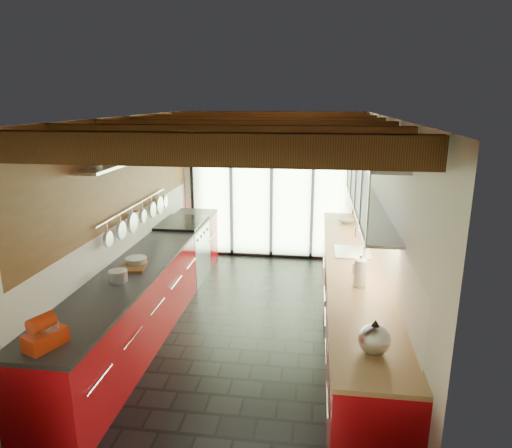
# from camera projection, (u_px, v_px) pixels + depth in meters

# --- Properties ---
(ground) EXTENTS (5.50, 5.50, 0.00)m
(ground) POSITION_uv_depth(u_px,v_px,m) (249.00, 326.00, 5.81)
(ground) COLOR black
(ground) RESTS_ON ground
(room_shell) EXTENTS (5.50, 5.50, 5.50)m
(room_shell) POSITION_uv_depth(u_px,v_px,m) (248.00, 200.00, 5.38)
(room_shell) COLOR silver
(room_shell) RESTS_ON ground
(ceiling_beams) EXTENTS (3.14, 5.06, 4.90)m
(ceiling_beams) POSITION_uv_depth(u_px,v_px,m) (253.00, 128.00, 5.53)
(ceiling_beams) COLOR #593316
(ceiling_beams) RESTS_ON ground
(glass_door) EXTENTS (2.95, 0.10, 2.90)m
(glass_door) POSITION_uv_depth(u_px,v_px,m) (272.00, 167.00, 7.95)
(glass_door) COLOR #C6EAAD
(glass_door) RESTS_ON ground
(left_counter) EXTENTS (0.68, 5.00, 0.92)m
(left_counter) POSITION_uv_depth(u_px,v_px,m) (151.00, 288.00, 5.86)
(left_counter) COLOR #AD0B12
(left_counter) RESTS_ON ground
(range_stove) EXTENTS (0.66, 0.90, 0.97)m
(range_stove) POSITION_uv_depth(u_px,v_px,m) (183.00, 251.00, 7.24)
(range_stove) COLOR silver
(range_stove) RESTS_ON ground
(right_counter) EXTENTS (0.68, 5.00, 0.92)m
(right_counter) POSITION_uv_depth(u_px,v_px,m) (353.00, 299.00, 5.53)
(right_counter) COLOR #AD0B12
(right_counter) RESTS_ON ground
(sink_assembly) EXTENTS (0.45, 0.52, 0.43)m
(sink_assembly) POSITION_uv_depth(u_px,v_px,m) (354.00, 250.00, 5.78)
(sink_assembly) COLOR silver
(sink_assembly) RESTS_ON right_counter
(upper_cabinets_right) EXTENTS (0.34, 3.00, 3.00)m
(upper_cabinets_right) POSITION_uv_depth(u_px,v_px,m) (371.00, 182.00, 5.43)
(upper_cabinets_right) COLOR silver
(upper_cabinets_right) RESTS_ON ground
(left_wall_fixtures) EXTENTS (0.28, 2.60, 0.96)m
(left_wall_fixtures) POSITION_uv_depth(u_px,v_px,m) (138.00, 182.00, 5.81)
(left_wall_fixtures) COLOR silver
(left_wall_fixtures) RESTS_ON ground
(stand_mixer) EXTENTS (0.29, 0.35, 0.28)m
(stand_mixer) POSITION_uv_depth(u_px,v_px,m) (46.00, 333.00, 3.56)
(stand_mixer) COLOR red
(stand_mixer) RESTS_ON left_counter
(pot_large) EXTENTS (0.24, 0.24, 0.12)m
(pot_large) POSITION_uv_depth(u_px,v_px,m) (118.00, 276.00, 4.85)
(pot_large) COLOR silver
(pot_large) RESTS_ON left_counter
(pot_small) EXTENTS (0.26, 0.26, 0.09)m
(pot_small) POSITION_uv_depth(u_px,v_px,m) (136.00, 262.00, 5.33)
(pot_small) COLOR silver
(pot_small) RESTS_ON left_counter
(cutting_board) EXTENTS (0.34, 0.43, 0.03)m
(cutting_board) POSITION_uv_depth(u_px,v_px,m) (134.00, 266.00, 5.26)
(cutting_board) COLOR brown
(cutting_board) RESTS_ON left_counter
(kettle) EXTENTS (0.30, 0.33, 0.29)m
(kettle) POSITION_uv_depth(u_px,v_px,m) (374.00, 338.00, 3.47)
(kettle) COLOR silver
(kettle) RESTS_ON right_counter
(paper_towel) EXTENTS (0.14, 0.14, 0.34)m
(paper_towel) POSITION_uv_depth(u_px,v_px,m) (360.00, 273.00, 4.71)
(paper_towel) COLOR white
(paper_towel) RESTS_ON right_counter
(soap_bottle) EXTENTS (0.11, 0.11, 0.18)m
(soap_bottle) POSITION_uv_depth(u_px,v_px,m) (357.00, 266.00, 5.07)
(soap_bottle) COLOR silver
(soap_bottle) RESTS_ON right_counter
(bowl) EXTENTS (0.29, 0.29, 0.06)m
(bowl) POSITION_uv_depth(u_px,v_px,m) (346.00, 221.00, 7.19)
(bowl) COLOR silver
(bowl) RESTS_ON right_counter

